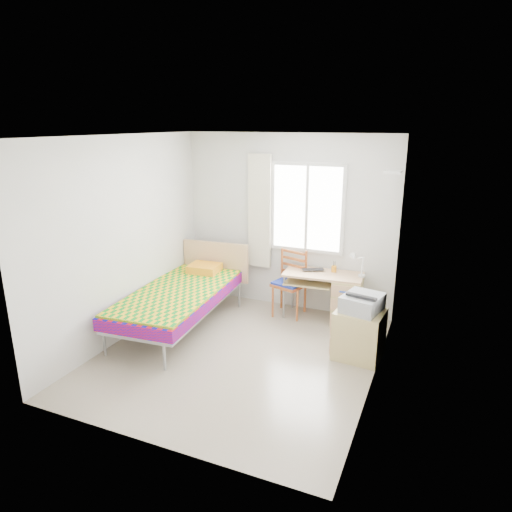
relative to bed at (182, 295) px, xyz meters
The scene contains 17 objects.
floor 1.24m from the bed, 22.68° to the right, with size 3.50×3.50×0.00m, color #BCAD93.
ceiling 2.42m from the bed, 22.68° to the right, with size 3.50×3.50×0.00m, color white.
wall_back 1.88m from the bed, 50.88° to the left, with size 3.20×3.20×0.00m, color silver.
wall_left 1.08m from the bed, 140.47° to the right, with size 3.50×3.50×0.00m, color silver.
wall_right 2.82m from the bed, ahead, with size 3.50×3.50×0.00m, color silver.
window 2.16m from the bed, 43.29° to the left, with size 1.10×0.04×1.30m.
curtain 1.70m from the bed, 62.55° to the left, with size 0.35×0.05×1.70m, color beige.
floating_shelf 3.20m from the bed, 20.54° to the left, with size 0.20×0.32×0.03m, color white.
bed is the anchor object (origin of this frame).
desk 2.24m from the bed, 27.03° to the left, with size 1.14×0.58×0.69m.
chair 1.60m from the bed, 39.56° to the left, with size 0.52×0.52×0.96m.
cabinet 2.42m from the bed, ahead, with size 0.60×0.54×0.60m.
printer 2.43m from the bed, ahead, with size 0.50×0.55×0.20m.
laptop 1.89m from the bed, 33.53° to the left, with size 0.31×0.20×0.02m, color black.
pen_cup 2.17m from the bed, 31.88° to the left, with size 0.07×0.07×0.09m, color #FFA51C.
task_lamp 2.42m from the bed, 23.99° to the left, with size 0.22×0.31×0.38m.
book 1.80m from the bed, 35.18° to the left, with size 0.17×0.23×0.02m, color gray.
Camera 1 is at (2.15, -4.52, 2.75)m, focal length 32.00 mm.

